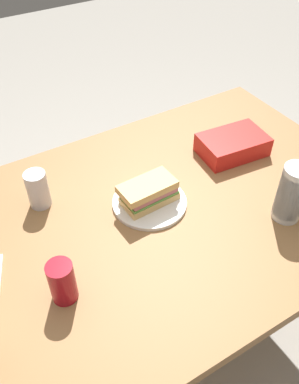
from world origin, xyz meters
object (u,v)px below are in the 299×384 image
dining_table (155,234)px  plastic_cup_stack (292,193)px  paper_plate (149,202)px  chip_bag (233,145)px  sandwich (149,192)px  soda_can_silver (38,189)px  soda_can_red (62,282)px

dining_table → plastic_cup_stack: size_ratio=7.89×
plastic_cup_stack → dining_table: bearing=-32.8°
paper_plate → chip_bag: 0.39m
sandwich → chip_bag: 0.40m
chip_bag → dining_table: bearing=-157.9°
sandwich → chip_bag: sandwich is taller
dining_table → soda_can_silver: soda_can_silver is taller
sandwich → soda_can_red: size_ratio=1.52×
dining_table → sandwich: bearing=-92.2°
sandwich → plastic_cup_stack: bearing=142.3°
plastic_cup_stack → chip_bag: bearing=-100.5°
paper_plate → plastic_cup_stack: (-0.32, 0.26, 0.09)m
chip_bag → paper_plate: bearing=-163.8°
dining_table → soda_can_red: (0.35, 0.13, 0.16)m
paper_plate → chip_bag: chip_bag is taller
dining_table → paper_plate: size_ratio=6.30×
soda_can_red → chip_bag: (-0.74, -0.24, -0.03)m
dining_table → soda_can_silver: bearing=-37.5°
dining_table → paper_plate: 0.11m
soda_can_silver → paper_plate: bearing=148.8°
paper_plate → soda_can_red: 0.40m
dining_table → paper_plate: bearing=-96.9°
plastic_cup_stack → soda_can_silver: (0.61, -0.43, -0.03)m
plastic_cup_stack → soda_can_silver: 0.75m
paper_plate → soda_can_red: size_ratio=1.90×
chip_bag → soda_can_silver: size_ratio=1.89×
soda_can_silver → sandwich: bearing=148.2°
plastic_cup_stack → soda_can_red: bearing=-6.9°
sandwich → chip_bag: bearing=-169.5°
sandwich → soda_can_red: bearing=26.1°
sandwich → soda_can_silver: size_ratio=1.52×
paper_plate → sandwich: (0.00, 0.00, 0.05)m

